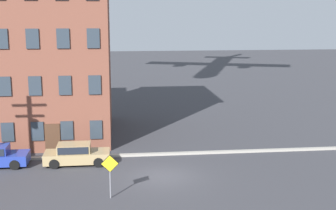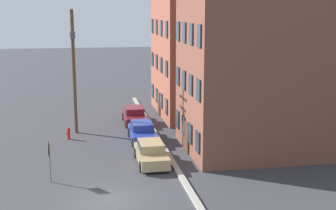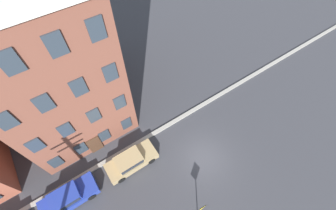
% 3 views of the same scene
% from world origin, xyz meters
% --- Properties ---
extents(ground_plane, '(200.00, 200.00, 0.00)m').
position_xyz_m(ground_plane, '(0.00, 0.00, 0.00)').
color(ground_plane, '#38383D').
extents(kerb_strip, '(56.00, 0.36, 0.16)m').
position_xyz_m(kerb_strip, '(0.00, 4.50, 0.08)').
color(kerb_strip, '#9E998E').
rests_on(kerb_strip, ground_plane).
extents(apartment_midblock, '(8.96, 12.43, 13.71)m').
position_xyz_m(apartment_midblock, '(-7.52, 11.96, 6.87)').
color(apartment_midblock, brown).
rests_on(apartment_midblock, ground_plane).
extents(car_tan, '(4.40, 1.92, 1.43)m').
position_xyz_m(car_tan, '(-5.62, 3.12, 0.75)').
color(car_tan, tan).
rests_on(car_tan, ground_plane).
extents(caution_sign, '(1.01, 0.08, 2.52)m').
position_xyz_m(caution_sign, '(-3.25, -3.20, 1.68)').
color(caution_sign, slate).
rests_on(caution_sign, ground_plane).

